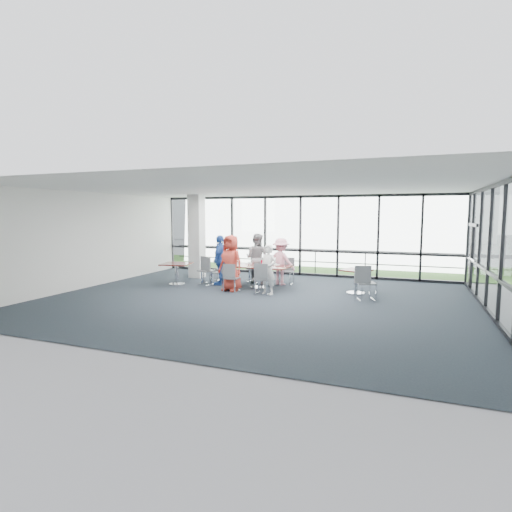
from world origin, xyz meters
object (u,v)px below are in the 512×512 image
(chair_main_end, at_px, (219,273))
(chair_spare_r, at_px, (366,283))
(chair_main_nr, at_px, (263,279))
(diner_near_right, at_px, (268,270))
(chair_main_nl, at_px, (232,278))
(chair_main_fl, at_px, (255,269))
(main_table, at_px, (259,269))
(diner_far_right, at_px, (281,262))
(chair_spare_la, at_px, (207,271))
(side_table_left, at_px, (177,266))
(diner_end, at_px, (221,260))
(chair_main_fr, at_px, (287,272))
(side_table_right, at_px, (356,274))
(diner_far_left, at_px, (257,258))
(structural_column, at_px, (197,236))
(diner_near_left, at_px, (231,263))
(chair_spare_lb, at_px, (223,269))

(chair_main_end, xyz_separation_m, chair_spare_r, (5.11, -0.89, 0.09))
(chair_main_nr, bearing_deg, diner_near_right, 14.09)
(chair_main_nl, height_order, chair_main_fl, chair_main_fl)
(chair_main_nl, bearing_deg, chair_main_fl, 84.49)
(main_table, bearing_deg, diner_far_right, 62.41)
(diner_far_right, xyz_separation_m, chair_spare_la, (-2.41, -0.96, -0.32))
(side_table_left, height_order, chair_main_end, chair_main_end)
(chair_main_nl, distance_m, chair_main_nr, 1.05)
(diner_end, relative_size, chair_spare_la, 1.76)
(diner_near_right, height_order, chair_main_fr, diner_near_right)
(side_table_right, bearing_deg, diner_far_left, 168.59)
(chair_main_fl, bearing_deg, side_table_left, 43.30)
(structural_column, height_order, chair_spare_r, structural_column)
(structural_column, height_order, diner_near_left, structural_column)
(diner_far_left, xyz_separation_m, chair_main_nr, (0.90, -1.86, -0.41))
(diner_near_left, xyz_separation_m, chair_spare_la, (-1.25, 0.69, -0.41))
(chair_main_fr, height_order, chair_main_end, chair_main_fr)
(diner_end, bearing_deg, diner_near_right, 62.35)
(side_table_left, relative_size, diner_near_right, 0.72)
(side_table_right, relative_size, chair_main_fl, 1.04)
(structural_column, xyz_separation_m, diner_near_right, (3.68, -2.14, -0.83))
(chair_main_nr, distance_m, chair_spare_la, 2.54)
(side_table_right, distance_m, chair_spare_r, 0.98)
(main_table, height_order, chair_main_nl, chair_main_nl)
(side_table_right, height_order, chair_spare_la, chair_spare_la)
(chair_main_nl, distance_m, chair_spare_r, 4.12)
(main_table, relative_size, chair_main_nl, 2.39)
(chair_main_fr, height_order, chair_spare_lb, chair_main_fr)
(diner_near_right, bearing_deg, side_table_left, -171.87)
(side_table_left, xyz_separation_m, side_table_right, (6.07, 0.63, -0.03))
(side_table_left, distance_m, chair_main_fl, 2.80)
(chair_spare_la, bearing_deg, chair_main_fr, 42.92)
(diner_near_left, relative_size, diner_far_left, 1.02)
(diner_end, height_order, chair_main_nl, diner_end)
(side_table_left, relative_size, chair_spare_r, 1.12)
(chair_spare_r, bearing_deg, chair_main_nl, 163.44)
(diner_near_left, height_order, diner_near_right, diner_near_left)
(chair_spare_la, relative_size, chair_spare_r, 1.00)
(chair_main_fr, bearing_deg, chair_spare_lb, 0.96)
(diner_near_right, xyz_separation_m, chair_main_end, (-2.22, 1.11, -0.36))
(chair_main_fl, bearing_deg, chair_spare_r, 169.27)
(chair_main_nr, bearing_deg, chair_spare_lb, 145.60)
(diner_far_left, relative_size, chair_main_nr, 1.87)
(chair_spare_lb, bearing_deg, chair_main_nr, 126.67)
(chair_main_end, distance_m, chair_spare_r, 5.19)
(diner_far_left, distance_m, chair_main_fr, 1.18)
(main_table, height_order, chair_spare_lb, chair_spare_lb)
(diner_far_right, distance_m, chair_main_fr, 0.43)
(diner_far_left, xyz_separation_m, chair_main_nl, (-0.15, -1.83, -0.45))
(side_table_right, bearing_deg, chair_spare_r, -66.57)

